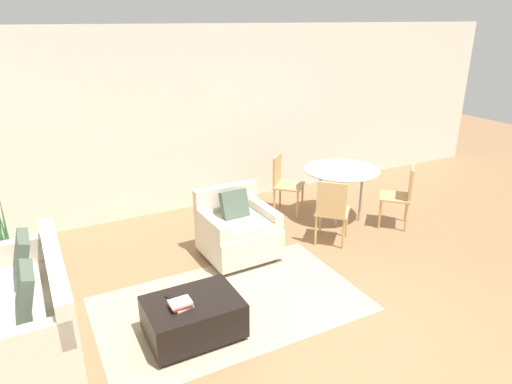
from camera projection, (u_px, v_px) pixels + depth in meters
The scene contains 14 objects.
ground_plane at pixel (335, 339), 4.30m from camera, with size 20.00×20.00×0.00m, color #936B47.
wall_back at pixel (191, 121), 6.86m from camera, with size 12.00×0.06×2.75m.
area_rug at pixel (231, 304), 4.82m from camera, with size 2.74×1.66×0.01m.
couch at pixel (27, 315), 4.11m from camera, with size 0.83×1.71×0.95m.
armchair at pixel (237, 230), 5.69m from camera, with size 0.88×0.83×0.85m.
ottoman at pixel (193, 316), 4.27m from camera, with size 0.87×0.62×0.39m.
book_stack at pixel (181, 304), 4.11m from camera, with size 0.21×0.20×0.07m.
tv_remote_primary at pixel (181, 300), 4.21m from camera, with size 0.13×0.13×0.01m.
tv_remote_secondary at pixel (173, 297), 4.25m from camera, with size 0.14×0.15×0.01m.
potted_plant at pixel (9, 265), 5.08m from camera, with size 0.38×0.38×1.15m.
dining_table at pixel (341, 175), 6.63m from camera, with size 1.09×1.09×0.77m.
dining_chair_near_left at pixel (332, 208), 5.92m from camera, with size 0.59×0.59×0.90m.
dining_chair_near_right at pixel (402, 192), 6.45m from camera, with size 0.59×0.59×0.90m.
dining_chair_far_left at pixel (283, 180), 6.93m from camera, with size 0.59×0.59×0.90m.
Camera 1 is at (-2.30, -2.76, 2.84)m, focal length 32.00 mm.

